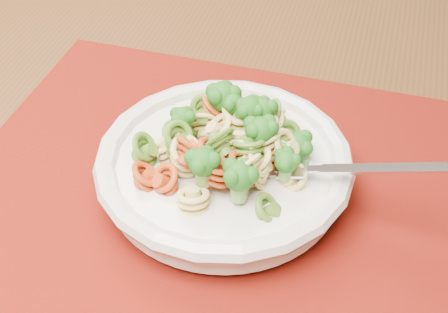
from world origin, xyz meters
The scene contains 5 objects.
dining_table centered at (0.17, 0.22, 0.63)m, with size 1.61×1.23×0.73m.
placemat centered at (0.23, 0.13, 0.73)m, with size 0.50×0.39×0.00m, color #661504.
pasta_bowl centered at (0.22, 0.13, 0.76)m, with size 0.23×0.23×0.04m.
pasta_broccoli_heap centered at (0.22, 0.13, 0.78)m, with size 0.20×0.20×0.06m, color #DAC26C, non-canonical shape.
fork centered at (0.29, 0.14, 0.78)m, with size 0.19×0.02×0.01m, color silver, non-canonical shape.
Camera 1 is at (0.42, -0.23, 1.14)m, focal length 50.00 mm.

